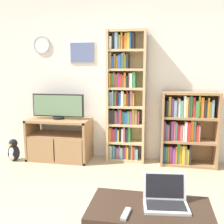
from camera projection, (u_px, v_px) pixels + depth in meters
wall_back at (124, 79)px, 4.21m from camera, size 6.12×0.09×2.60m
tv_stand at (59, 139)px, 4.24m from camera, size 0.99×0.50×0.67m
television at (58, 106)px, 4.17m from camera, size 0.84×0.18×0.40m
bookshelf_tall at (125, 99)px, 4.10m from camera, size 0.60×0.25×2.04m
bookshelf_short at (186, 127)px, 3.97m from camera, size 0.83×0.32×1.13m
coffee_table at (150, 213)px, 2.02m from camera, size 0.94×0.51×0.42m
laptop at (165, 198)px, 2.03m from camera, size 0.37×0.29×0.23m
remote_near_laptop at (126, 214)px, 1.90m from camera, size 0.06×0.16×0.02m
penguin_figurine at (13, 151)px, 4.19m from camera, size 0.19×0.17×0.35m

